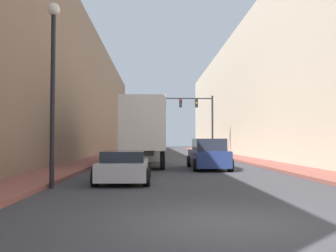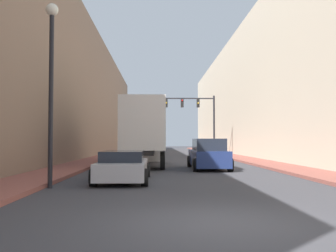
{
  "view_description": "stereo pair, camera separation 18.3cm",
  "coord_description": "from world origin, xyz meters",
  "px_view_note": "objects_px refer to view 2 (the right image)",
  "views": [
    {
      "loc": [
        -1.41,
        -7.41,
        1.63
      ],
      "look_at": [
        -0.61,
        13.28,
        2.44
      ],
      "focal_mm": 40.0,
      "sensor_mm": 36.0,
      "label": 1
    },
    {
      "loc": [
        -1.23,
        -7.41,
        1.63
      ],
      "look_at": [
        -0.61,
        13.28,
        2.44
      ],
      "focal_mm": 40.0,
      "sensor_mm": 36.0,
      "label": 2
    }
  ],
  "objects_px": {
    "traffic_signal_gantry": "(197,113)",
    "semi_truck": "(145,131)",
    "sedan_car": "(123,166)",
    "suv_car": "(208,155)",
    "street_lamp": "(51,68)"
  },
  "relations": [
    {
      "from": "semi_truck",
      "to": "suv_car",
      "type": "relative_size",
      "value": 2.45
    },
    {
      "from": "sedan_car",
      "to": "street_lamp",
      "type": "xyz_separation_m",
      "value": [
        -2.33,
        -2.07,
        3.55
      ]
    },
    {
      "from": "traffic_signal_gantry",
      "to": "street_lamp",
      "type": "relative_size",
      "value": 1.08
    },
    {
      "from": "suv_car",
      "to": "street_lamp",
      "type": "bearing_deg",
      "value": -128.64
    },
    {
      "from": "semi_truck",
      "to": "street_lamp",
      "type": "distance_m",
      "value": 12.9
    },
    {
      "from": "traffic_signal_gantry",
      "to": "sedan_car",
      "type": "bearing_deg",
      "value": -102.79
    },
    {
      "from": "suv_car",
      "to": "street_lamp",
      "type": "height_order",
      "value": "street_lamp"
    },
    {
      "from": "semi_truck",
      "to": "sedan_car",
      "type": "height_order",
      "value": "semi_truck"
    },
    {
      "from": "suv_car",
      "to": "traffic_signal_gantry",
      "type": "height_order",
      "value": "traffic_signal_gantry"
    },
    {
      "from": "semi_truck",
      "to": "sedan_car",
      "type": "xyz_separation_m",
      "value": [
        -0.54,
        -10.37,
        -1.68
      ]
    },
    {
      "from": "traffic_signal_gantry",
      "to": "semi_truck",
      "type": "bearing_deg",
      "value": -109.48
    },
    {
      "from": "semi_truck",
      "to": "suv_car",
      "type": "xyz_separation_m",
      "value": [
        3.73,
        -4.18,
        -1.46
      ]
    },
    {
      "from": "sedan_car",
      "to": "traffic_signal_gantry",
      "type": "distance_m",
      "value": 25.59
    },
    {
      "from": "suv_car",
      "to": "traffic_signal_gantry",
      "type": "relative_size",
      "value": 0.69
    },
    {
      "from": "semi_truck",
      "to": "traffic_signal_gantry",
      "type": "distance_m",
      "value": 15.32
    }
  ]
}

